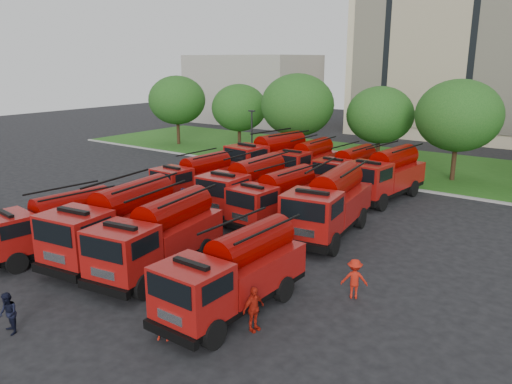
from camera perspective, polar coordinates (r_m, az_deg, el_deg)
ground at (r=26.06m, az=-5.61°, el=-6.38°), size 140.00×140.00×0.00m
lawn at (r=47.81m, az=15.68°, el=3.08°), size 70.00×16.00×0.12m
curb at (r=40.50m, az=11.53°, el=1.27°), size 70.00×0.30×0.14m
apartment_building at (r=67.48m, az=25.15°, el=16.21°), size 30.00×14.18×25.00m
side_building at (r=77.50m, az=-0.41°, el=11.68°), size 18.00×12.00×10.00m
tree_0 at (r=56.96m, az=-9.02°, el=10.33°), size 6.30×6.30×7.70m
tree_1 at (r=52.42m, az=-1.94°, el=9.60°), size 5.71×5.71×6.98m
tree_2 at (r=46.54m, az=4.75°, el=9.87°), size 6.72×6.72×8.22m
tree_3 at (r=45.64m, az=13.99°, el=8.54°), size 5.88×5.88×7.19m
tree_4 at (r=41.95m, az=22.14°, el=8.09°), size 6.55×6.55×8.01m
lamp_post_0 at (r=44.42m, az=-0.48°, el=6.48°), size 0.60×0.25×5.11m
fire_truck_0 at (r=26.75m, az=-22.11°, el=-3.46°), size 2.99×6.77×2.99m
fire_truck_1 at (r=25.19m, az=-15.59°, el=-3.35°), size 3.77×8.05×3.53m
fire_truck_2 at (r=23.14m, az=-10.99°, el=-4.94°), size 3.64×7.64×3.34m
fire_truck_3 at (r=19.28m, az=-2.49°, el=-9.14°), size 2.58×6.93×3.15m
fire_truck_4 at (r=34.84m, az=-6.90°, el=1.66°), size 2.57×6.61×2.98m
fire_truck_5 at (r=31.51m, az=-1.03°, el=0.71°), size 2.95×7.49×3.37m
fire_truck_6 at (r=29.48m, az=2.36°, el=-0.59°), size 2.72×6.88×3.09m
fire_truck_7 at (r=27.59m, az=8.36°, el=-1.34°), size 3.80×8.09×3.54m
fire_truck_8 at (r=40.38m, az=1.60°, el=4.04°), size 3.81×8.17×3.58m
fire_truck_9 at (r=39.93m, az=5.83°, el=3.54°), size 2.69×7.00×3.16m
fire_truck_10 at (r=37.51m, az=10.49°, el=2.57°), size 2.75×6.90×3.09m
fire_truck_11 at (r=35.55m, az=14.58°, el=1.96°), size 3.30×7.80×3.46m
firefighter_0 at (r=18.41m, az=-10.50°, el=-16.21°), size 0.79×0.74×1.76m
firefighter_1 at (r=20.42m, az=-26.23°, el=-14.29°), size 0.84×0.59×1.55m
firefighter_2 at (r=18.64m, az=-0.29°, el=-15.51°), size 0.72×1.07×1.68m
firefighter_3 at (r=21.25m, az=11.06°, el=-11.75°), size 1.21×0.99×1.67m
firefighter_4 at (r=31.92m, az=-8.20°, el=-2.41°), size 0.86×0.96×1.65m
firefighter_5 at (r=26.68m, az=5.99°, el=-5.87°), size 1.46×0.84×1.48m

